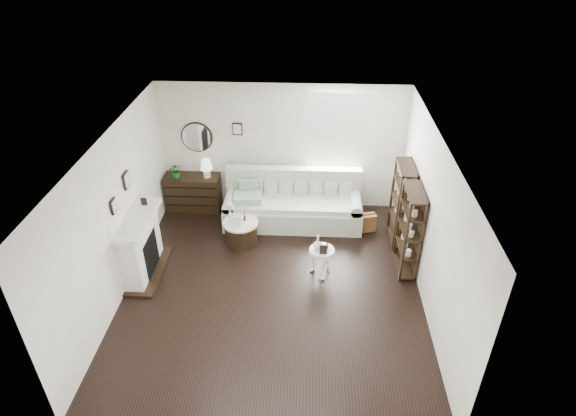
# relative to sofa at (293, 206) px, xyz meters

# --- Properties ---
(room) EXTENTS (5.50, 5.50, 5.50)m
(room) POSITION_rel_sofa_xyz_m (0.48, 0.61, 1.24)
(room) COLOR black
(room) RESTS_ON ground
(fireplace) EXTENTS (0.50, 1.40, 1.84)m
(fireplace) POSITION_rel_sofa_xyz_m (-2.57, -1.79, 0.18)
(fireplace) COLOR white
(fireplace) RESTS_ON ground
(shelf_unit_far) EXTENTS (0.30, 0.80, 1.60)m
(shelf_unit_far) POSITION_rel_sofa_xyz_m (2.08, -0.54, 0.45)
(shelf_unit_far) COLOR black
(shelf_unit_far) RESTS_ON ground
(shelf_unit_near) EXTENTS (0.30, 0.80, 1.60)m
(shelf_unit_near) POSITION_rel_sofa_xyz_m (2.08, -1.44, 0.45)
(shelf_unit_near) COLOR black
(shelf_unit_near) RESTS_ON ground
(sofa) EXTENTS (2.77, 0.96, 1.07)m
(sofa) POSITION_rel_sofa_xyz_m (0.00, 0.00, 0.00)
(sofa) COLOR #A7AF9C
(sofa) RESTS_ON ground
(quilt) EXTENTS (0.58, 0.49, 0.14)m
(quilt) POSITION_rel_sofa_xyz_m (-0.90, -0.14, 0.27)
(quilt) COLOR #278F62
(quilt) RESTS_ON sofa
(suitcase) EXTENTS (0.58, 0.31, 0.37)m
(suitcase) POSITION_rel_sofa_xyz_m (1.39, -0.31, -0.17)
(suitcase) COLOR brown
(suitcase) RESTS_ON ground
(dresser) EXTENTS (1.16, 0.50, 0.77)m
(dresser) POSITION_rel_sofa_xyz_m (-2.14, 0.38, 0.03)
(dresser) COLOR black
(dresser) RESTS_ON ground
(table_lamp) EXTENTS (0.30, 0.30, 0.40)m
(table_lamp) POSITION_rel_sofa_xyz_m (-1.81, 0.38, 0.61)
(table_lamp) COLOR beige
(table_lamp) RESTS_ON dresser
(potted_plant) EXTENTS (0.36, 0.34, 0.32)m
(potted_plant) POSITION_rel_sofa_xyz_m (-2.43, 0.34, 0.58)
(potted_plant) COLOR #195719
(potted_plant) RESTS_ON dresser
(drum_table) EXTENTS (0.68, 0.68, 0.47)m
(drum_table) POSITION_rel_sofa_xyz_m (-0.97, -0.82, -0.12)
(drum_table) COLOR black
(drum_table) RESTS_ON ground
(pedestal_table) EXTENTS (0.45, 0.45, 0.54)m
(pedestal_table) POSITION_rel_sofa_xyz_m (0.57, -1.69, 0.14)
(pedestal_table) COLOR silver
(pedestal_table) RESTS_ON ground
(eiffel_drum) EXTENTS (0.12, 0.12, 0.20)m
(eiffel_drum) POSITION_rel_sofa_xyz_m (-0.89, -0.77, 0.22)
(eiffel_drum) COLOR black
(eiffel_drum) RESTS_ON drum_table
(bottle_drum) EXTENTS (0.07, 0.07, 0.29)m
(bottle_drum) POSITION_rel_sofa_xyz_m (-1.14, -0.89, 0.26)
(bottle_drum) COLOR silver
(bottle_drum) RESTS_ON drum_table
(card_frame_drum) EXTENTS (0.17, 0.10, 0.21)m
(card_frame_drum) POSITION_rel_sofa_xyz_m (-1.01, -0.99, 0.22)
(card_frame_drum) COLOR silver
(card_frame_drum) RESTS_ON drum_table
(eiffel_ped) EXTENTS (0.11, 0.11, 0.18)m
(eiffel_ped) POSITION_rel_sofa_xyz_m (0.66, -1.66, 0.27)
(eiffel_ped) COLOR black
(eiffel_ped) RESTS_ON pedestal_table
(flask_ped) EXTENTS (0.15, 0.15, 0.28)m
(flask_ped) POSITION_rel_sofa_xyz_m (0.49, -1.67, 0.32)
(flask_ped) COLOR silver
(flask_ped) RESTS_ON pedestal_table
(card_frame_ped) EXTENTS (0.13, 0.05, 0.17)m
(card_frame_ped) POSITION_rel_sofa_xyz_m (0.59, -1.81, 0.27)
(card_frame_ped) COLOR black
(card_frame_ped) RESTS_ON pedestal_table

